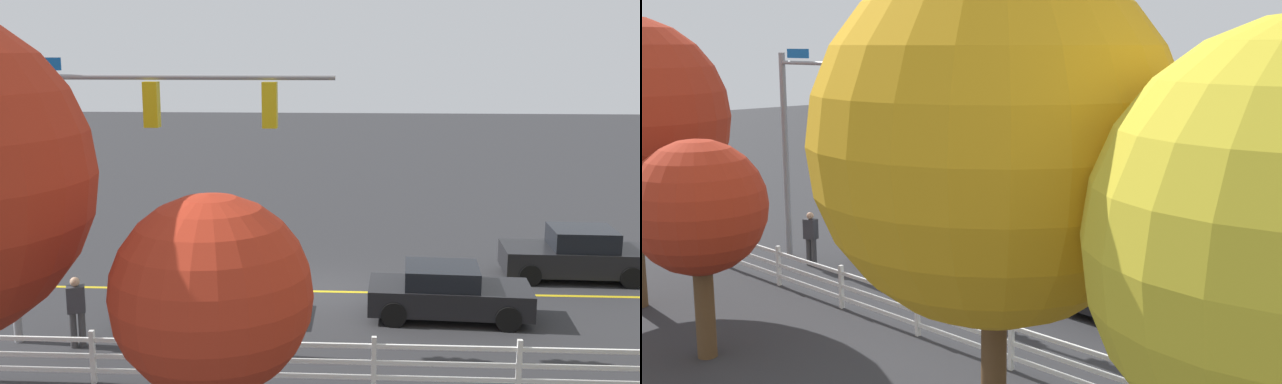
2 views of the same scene
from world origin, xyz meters
TOP-DOWN VIEW (x-y plane):
  - ground_plane at (0.00, 0.00)m, footprint 120.00×120.00m
  - lane_center_stripe at (-4.00, 0.00)m, footprint 28.00×0.16m
  - signal_assembly at (4.41, 4.12)m, footprint 7.57×0.37m
  - car_0 at (-3.49, 1.91)m, footprint 4.19×2.00m
  - car_2 at (2.96, 2.07)m, footprint 3.95×2.01m
  - pedestrian at (5.26, 4.35)m, footprint 0.46×0.37m
  - white_rail_fence at (-3.00, 6.21)m, footprint 26.10×0.10m
  - tree_1 at (0.85, 10.29)m, footprint 2.93×2.93m
  - tree_2 at (-7.70, 10.45)m, footprint 5.01×5.01m

SIDE VIEW (x-z plane):
  - ground_plane at x=0.00m, z-range 0.00..0.00m
  - lane_center_stripe at x=-4.00m, z-range 0.00..0.01m
  - white_rail_fence at x=-3.00m, z-range 0.03..1.18m
  - car_2 at x=2.96m, z-range -0.04..1.37m
  - car_0 at x=-3.49m, z-range -0.02..1.35m
  - pedestrian at x=5.26m, z-range 0.08..1.77m
  - tree_1 at x=0.85m, z-range 0.91..5.74m
  - signal_assembly at x=4.41m, z-range 1.37..8.00m
  - tree_2 at x=-7.70m, z-range 1.49..9.51m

